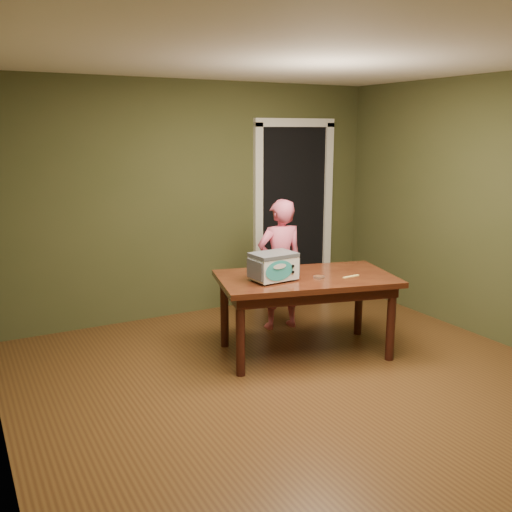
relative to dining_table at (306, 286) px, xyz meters
name	(u,v)px	position (x,y,z in m)	size (l,w,h in m)	color
floor	(319,397)	(-0.40, -0.83, -0.65)	(5.00, 5.00, 0.00)	#593719
room_shell	(324,180)	(-0.40, -0.83, 1.06)	(4.52, 5.02, 2.61)	#414324
doorway	(281,211)	(0.90, 1.96, 0.41)	(1.10, 0.66, 2.25)	black
dining_table	(306,286)	(0.00, 0.00, 0.00)	(1.77, 1.26, 0.75)	#36150C
toy_oven	(273,266)	(-0.34, 0.01, 0.24)	(0.43, 0.31, 0.25)	#4C4F54
baking_pan	(319,277)	(0.06, -0.13, 0.11)	(0.10, 0.10, 0.02)	silver
spatula	(351,276)	(0.35, -0.22, 0.10)	(0.18, 0.03, 0.01)	#FEDD6E
child	(280,265)	(0.16, 0.73, 0.04)	(0.50, 0.33, 1.38)	#DF5C7D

